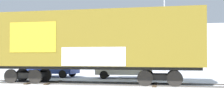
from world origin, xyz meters
TOP-DOWN VIEW (x-y plane):
  - ground_plane at (0.00, 0.00)m, footprint 260.00×260.00m
  - track at (0.79, 0.05)m, footprint 60.01×4.25m
  - freight_car at (-0.47, -0.00)m, footprint 13.78×3.61m
  - flagpole at (3.69, 10.48)m, footprint 0.18×1.56m
  - hillside at (-0.03, 67.89)m, footprint 122.22×43.59m
  - parked_car_blue at (-5.59, 4.88)m, footprint 4.54×2.19m
  - parked_car_white at (0.67, 4.88)m, footprint 4.64×2.53m

SIDE VIEW (x-z plane):
  - ground_plane at x=0.00m, z-range 0.00..0.00m
  - track at x=0.79m, z-range 0.00..0.08m
  - parked_car_blue at x=-5.59m, z-range 0.01..1.54m
  - parked_car_white at x=0.67m, z-range -0.02..1.67m
  - freight_car at x=-0.47m, z-range 0.37..5.10m
  - hillside at x=-0.03m, z-range -2.41..11.58m
  - flagpole at x=3.69m, z-range 1.35..11.07m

